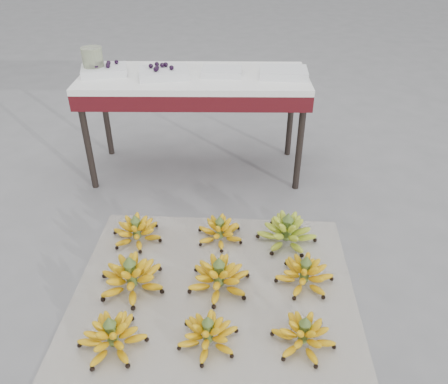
{
  "coord_description": "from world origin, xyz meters",
  "views": [
    {
      "loc": [
        0.16,
        -1.48,
        1.45
      ],
      "look_at": [
        0.14,
        0.27,
        0.31
      ],
      "focal_mm": 35.0,
      "sensor_mm": 36.0,
      "label": 1
    }
  ],
  "objects_px": {
    "bunch_back_center": "(220,231)",
    "tray_left": "(164,72)",
    "bunch_front_right": "(303,335)",
    "bunch_back_right": "(287,232)",
    "tray_far_left": "(104,70)",
    "bunch_mid_right": "(305,274)",
    "tray_right": "(222,72)",
    "newspaper_mat": "(215,288)",
    "vendor_table": "(194,87)",
    "bunch_front_center": "(208,334)",
    "bunch_mid_left": "(132,277)",
    "glass_jar": "(93,61)",
    "tray_far_right": "(283,73)",
    "bunch_front_left": "(112,336)",
    "bunch_mid_center": "(219,277)",
    "bunch_back_left": "(137,231)"
  },
  "relations": [
    {
      "from": "bunch_back_center",
      "to": "tray_left",
      "type": "relative_size",
      "value": 0.85
    },
    {
      "from": "bunch_front_right",
      "to": "bunch_back_right",
      "type": "bearing_deg",
      "value": 106.51
    },
    {
      "from": "tray_far_left",
      "to": "bunch_front_right",
      "type": "bearing_deg",
      "value": -53.65
    },
    {
      "from": "bunch_mid_right",
      "to": "tray_right",
      "type": "bearing_deg",
      "value": 109.72
    },
    {
      "from": "newspaper_mat",
      "to": "tray_left",
      "type": "relative_size",
      "value": 4.01
    },
    {
      "from": "vendor_table",
      "to": "tray_far_left",
      "type": "xyz_separation_m",
      "value": [
        -0.52,
        0.01,
        0.1
      ]
    },
    {
      "from": "bunch_front_center",
      "to": "bunch_mid_left",
      "type": "height_order",
      "value": "bunch_mid_left"
    },
    {
      "from": "vendor_table",
      "to": "glass_jar",
      "type": "xyz_separation_m",
      "value": [
        -0.58,
        0.02,
        0.15
      ]
    },
    {
      "from": "vendor_table",
      "to": "tray_far_right",
      "type": "height_order",
      "value": "tray_far_right"
    },
    {
      "from": "tray_left",
      "to": "tray_far_right",
      "type": "bearing_deg",
      "value": 1.15
    },
    {
      "from": "tray_far_right",
      "to": "vendor_table",
      "type": "bearing_deg",
      "value": 177.46
    },
    {
      "from": "bunch_front_left",
      "to": "glass_jar",
      "type": "distance_m",
      "value": 1.59
    },
    {
      "from": "bunch_mid_center",
      "to": "bunch_mid_left",
      "type": "bearing_deg",
      "value": -175.0
    },
    {
      "from": "bunch_mid_center",
      "to": "tray_right",
      "type": "bearing_deg",
      "value": 94.14
    },
    {
      "from": "bunch_mid_left",
      "to": "bunch_back_right",
      "type": "xyz_separation_m",
      "value": [
        0.73,
        0.33,
        -0.0
      ]
    },
    {
      "from": "newspaper_mat",
      "to": "bunch_front_left",
      "type": "distance_m",
      "value": 0.5
    },
    {
      "from": "vendor_table",
      "to": "tray_right",
      "type": "distance_m",
      "value": 0.19
    },
    {
      "from": "bunch_front_left",
      "to": "bunch_back_right",
      "type": "relative_size",
      "value": 0.77
    },
    {
      "from": "bunch_mid_center",
      "to": "bunch_front_center",
      "type": "bearing_deg",
      "value": -92.85
    },
    {
      "from": "bunch_front_center",
      "to": "bunch_front_left",
      "type": "bearing_deg",
      "value": 176.3
    },
    {
      "from": "bunch_front_right",
      "to": "bunch_back_right",
      "type": "distance_m",
      "value": 0.63
    },
    {
      "from": "newspaper_mat",
      "to": "bunch_mid_right",
      "type": "relative_size",
      "value": 4.72
    },
    {
      "from": "bunch_front_right",
      "to": "tray_far_left",
      "type": "xyz_separation_m",
      "value": [
        -1.02,
        1.39,
        0.6
      ]
    },
    {
      "from": "bunch_back_left",
      "to": "tray_far_right",
      "type": "xyz_separation_m",
      "value": [
        0.78,
        0.72,
        0.6
      ]
    },
    {
      "from": "bunch_front_center",
      "to": "bunch_mid_left",
      "type": "bearing_deg",
      "value": 133.33
    },
    {
      "from": "bunch_mid_right",
      "to": "bunch_back_left",
      "type": "distance_m",
      "value": 0.87
    },
    {
      "from": "bunch_mid_center",
      "to": "tray_far_right",
      "type": "distance_m",
      "value": 1.26
    },
    {
      "from": "bunch_back_left",
      "to": "tray_right",
      "type": "height_order",
      "value": "tray_right"
    },
    {
      "from": "newspaper_mat",
      "to": "bunch_mid_right",
      "type": "bearing_deg",
      "value": 4.66
    },
    {
      "from": "bunch_front_right",
      "to": "bunch_mid_right",
      "type": "distance_m",
      "value": 0.34
    },
    {
      "from": "bunch_front_center",
      "to": "glass_jar",
      "type": "xyz_separation_m",
      "value": [
        -0.71,
        1.4,
        0.65
      ]
    },
    {
      "from": "newspaper_mat",
      "to": "glass_jar",
      "type": "relative_size",
      "value": 8.35
    },
    {
      "from": "bunch_back_center",
      "to": "tray_right",
      "type": "height_order",
      "value": "tray_right"
    },
    {
      "from": "bunch_back_center",
      "to": "bunch_back_right",
      "type": "relative_size",
      "value": 0.68
    },
    {
      "from": "newspaper_mat",
      "to": "bunch_front_right",
      "type": "height_order",
      "value": "bunch_front_right"
    },
    {
      "from": "bunch_front_right",
      "to": "tray_far_right",
      "type": "distance_m",
      "value": 1.48
    },
    {
      "from": "tray_left",
      "to": "tray_right",
      "type": "height_order",
      "value": "tray_left"
    },
    {
      "from": "tray_far_left",
      "to": "tray_far_right",
      "type": "xyz_separation_m",
      "value": [
        1.04,
        -0.03,
        -0.0
      ]
    },
    {
      "from": "bunch_front_left",
      "to": "tray_far_right",
      "type": "height_order",
      "value": "tray_far_right"
    },
    {
      "from": "newspaper_mat",
      "to": "bunch_front_right",
      "type": "bearing_deg",
      "value": -40.29
    },
    {
      "from": "bunch_mid_center",
      "to": "bunch_mid_right",
      "type": "distance_m",
      "value": 0.39
    },
    {
      "from": "bunch_mid_right",
      "to": "glass_jar",
      "type": "distance_m",
      "value": 1.68
    },
    {
      "from": "bunch_front_left",
      "to": "tray_left",
      "type": "distance_m",
      "value": 1.49
    },
    {
      "from": "bunch_mid_left",
      "to": "bunch_mid_center",
      "type": "distance_m",
      "value": 0.39
    },
    {
      "from": "bunch_mid_left",
      "to": "bunch_mid_right",
      "type": "xyz_separation_m",
      "value": [
        0.78,
        0.04,
        -0.01
      ]
    },
    {
      "from": "tray_far_right",
      "to": "bunch_mid_right",
      "type": "bearing_deg",
      "value": -88.09
    },
    {
      "from": "bunch_front_center",
      "to": "bunch_mid_right",
      "type": "xyz_separation_m",
      "value": [
        0.42,
        0.33,
        0.0
      ]
    },
    {
      "from": "bunch_back_center",
      "to": "bunch_front_right",
      "type": "bearing_deg",
      "value": -68.21
    },
    {
      "from": "bunch_back_left",
      "to": "bunch_back_center",
      "type": "xyz_separation_m",
      "value": [
        0.43,
        0.01,
        -0.0
      ]
    },
    {
      "from": "bunch_front_center",
      "to": "glass_jar",
      "type": "height_order",
      "value": "glass_jar"
    }
  ]
}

